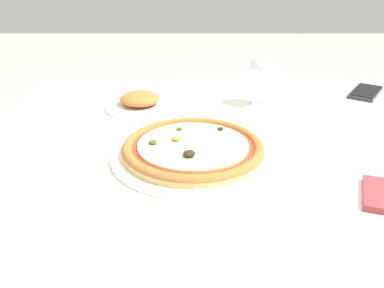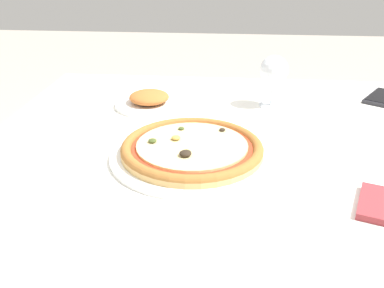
# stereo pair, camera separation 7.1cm
# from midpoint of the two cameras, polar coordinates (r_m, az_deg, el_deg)

# --- Properties ---
(dining_table) EXTENTS (1.27, 1.15, 0.71)m
(dining_table) POSITION_cam_midpoint_polar(r_m,az_deg,el_deg) (0.93, 7.73, -5.89)
(dining_table) COLOR #997047
(dining_table) RESTS_ON ground_plane
(pizza_plate) EXTENTS (0.34, 0.34, 0.04)m
(pizza_plate) POSITION_cam_midpoint_polar(r_m,az_deg,el_deg) (0.87, -2.34, -0.83)
(pizza_plate) COLOR white
(pizza_plate) RESTS_ON dining_table
(wine_glass_far_left) EXTENTS (0.07, 0.07, 0.14)m
(wine_glass_far_left) POSITION_cam_midpoint_polar(r_m,az_deg,el_deg) (1.15, 7.57, 9.82)
(wine_glass_far_left) COLOR silver
(wine_glass_far_left) RESTS_ON dining_table
(cell_phone) EXTENTS (0.14, 0.16, 0.01)m
(cell_phone) POSITION_cam_midpoint_polar(r_m,az_deg,el_deg) (1.34, 20.58, 6.50)
(cell_phone) COLOR #232328
(cell_phone) RESTS_ON dining_table
(side_plate) EXTENTS (0.18, 0.18, 0.04)m
(side_plate) POSITION_cam_midpoint_polar(r_m,az_deg,el_deg) (1.15, -8.88, 5.51)
(side_plate) COLOR white
(side_plate) RESTS_ON dining_table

